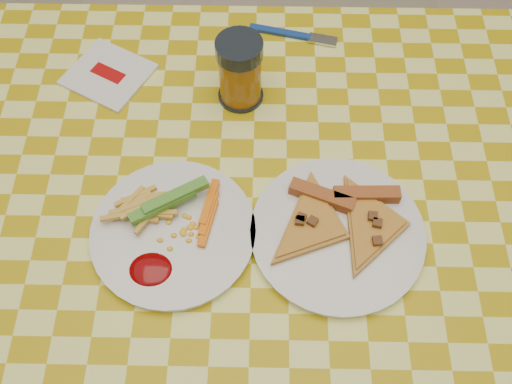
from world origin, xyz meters
TOP-DOWN VIEW (x-y plane):
  - ground at (0.00, 0.00)m, footprint 8.00×8.00m
  - table at (0.00, 0.00)m, footprint 1.28×0.88m
  - plate_left at (-0.11, -0.03)m, footprint 0.25×0.25m
  - plate_right at (0.12, -0.03)m, footprint 0.29×0.29m
  - fries_veggies at (-0.12, -0.01)m, footprint 0.18×0.16m
  - pizza_slices at (0.12, -0.01)m, footprint 0.23×0.21m
  - drink_glass at (-0.02, 0.23)m, footprint 0.07×0.07m
  - napkin at (-0.25, 0.27)m, footprint 0.17×0.16m
  - fork at (0.07, 0.36)m, footprint 0.16×0.05m

SIDE VIEW (x-z plane):
  - ground at x=0.00m, z-range 0.00..0.00m
  - table at x=0.00m, z-range 0.30..1.06m
  - napkin at x=-0.25m, z-range 0.76..0.76m
  - fork at x=0.07m, z-range 0.76..0.76m
  - plate_left at x=-0.11m, z-range 0.76..0.77m
  - plate_right at x=0.12m, z-range 0.76..0.77m
  - pizza_slices at x=0.12m, z-range 0.76..0.79m
  - fries_veggies at x=-0.12m, z-range 0.76..0.80m
  - drink_glass at x=-0.02m, z-range 0.75..0.87m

